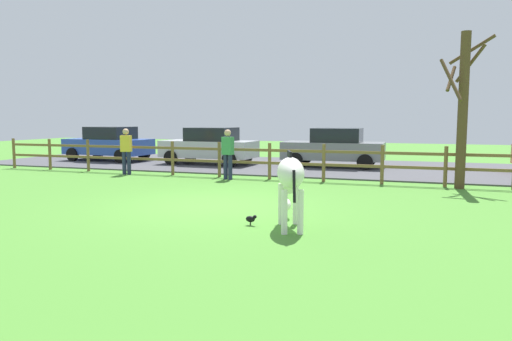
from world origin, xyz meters
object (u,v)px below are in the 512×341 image
object	(u,v)px
parked_car_grey	(334,147)
parked_car_silver	(209,146)
zebra	(290,178)
parked_car_blue	(109,143)
crow_on_grass	(251,219)
visitor_right_of_tree	(126,149)
visitor_left_of_tree	(228,152)
bare_tree	(463,106)

from	to	relation	value
parked_car_grey	parked_car_silver	world-z (taller)	same
parked_car_silver	zebra	bearing A→B (deg)	-58.24
parked_car_blue	parked_car_grey	bearing A→B (deg)	3.05
parked_car_grey	parked_car_blue	xyz separation A→B (m)	(-10.34, -0.55, 0.00)
zebra	crow_on_grass	world-z (taller)	zebra
visitor_right_of_tree	parked_car_silver	bearing A→B (deg)	71.31
crow_on_grass	parked_car_blue	xyz separation A→B (m)	(-10.75, 10.40, 0.72)
visitor_right_of_tree	visitor_left_of_tree	bearing A→B (deg)	-1.48
zebra	visitor_right_of_tree	bearing A→B (deg)	141.19
bare_tree	parked_car_blue	world-z (taller)	bare_tree
parked_car_silver	visitor_left_of_tree	world-z (taller)	visitor_left_of_tree
zebra	visitor_left_of_tree	size ratio (longest dim) A/B	1.13
bare_tree	crow_on_grass	distance (m)	7.97
bare_tree	zebra	size ratio (longest dim) A/B	2.38
crow_on_grass	visitor_left_of_tree	world-z (taller)	visitor_left_of_tree
parked_car_grey	bare_tree	bearing A→B (deg)	-45.11
parked_car_grey	visitor_left_of_tree	size ratio (longest dim) A/B	2.45
zebra	parked_car_silver	bearing A→B (deg)	121.76
zebra	visitor_left_of_tree	xyz separation A→B (m)	(-3.79, 6.13, -0.02)
zebra	parked_car_grey	xyz separation A→B (m)	(-1.16, 10.91, -0.08)
parked_car_silver	visitor_right_of_tree	distance (m)	4.29
parked_car_grey	visitor_left_of_tree	xyz separation A→B (m)	(-2.63, -4.78, 0.06)
bare_tree	zebra	world-z (taller)	bare_tree
parked_car_silver	visitor_left_of_tree	distance (m)	4.90
visitor_left_of_tree	crow_on_grass	bearing A→B (deg)	-63.76
zebra	visitor_right_of_tree	distance (m)	9.94
bare_tree	visitor_right_of_tree	distance (m)	11.11
crow_on_grass	visitor_right_of_tree	world-z (taller)	visitor_right_of_tree
crow_on_grass	parked_car_grey	xyz separation A→B (m)	(-0.41, 10.96, 0.72)
parked_car_blue	bare_tree	bearing A→B (deg)	-14.74
zebra	parked_car_grey	size ratio (longest dim) A/B	0.46
crow_on_grass	visitor_left_of_tree	distance (m)	6.93
visitor_right_of_tree	bare_tree	bearing A→B (deg)	1.27
parked_car_grey	visitor_left_of_tree	bearing A→B (deg)	-118.86
visitor_right_of_tree	parked_car_blue	bearing A→B (deg)	132.26
crow_on_grass	parked_car_grey	size ratio (longest dim) A/B	0.05
visitor_right_of_tree	parked_car_grey	bearing A→B (deg)	35.36
bare_tree	zebra	bearing A→B (deg)	-116.75
bare_tree	visitor_right_of_tree	world-z (taller)	bare_tree
parked_car_blue	visitor_right_of_tree	world-z (taller)	visitor_right_of_tree
bare_tree	parked_car_grey	xyz separation A→B (m)	(-4.42, 4.44, -1.52)
crow_on_grass	visitor_right_of_tree	size ratio (longest dim) A/B	0.13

